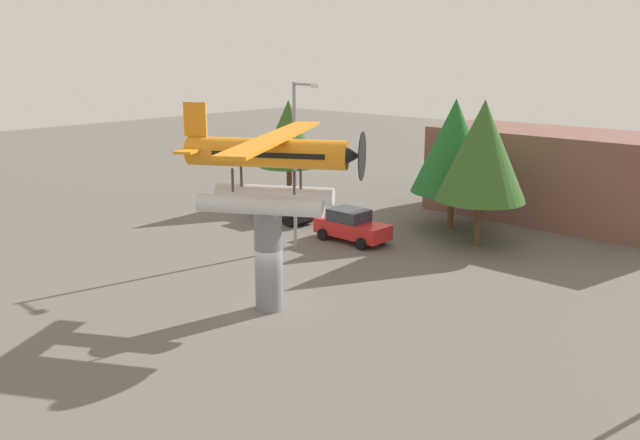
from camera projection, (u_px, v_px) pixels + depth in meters
ground_plane at (270, 309)px, 26.15m from camera, size 140.00×140.00×0.00m
display_pedestal at (269, 260)px, 25.64m from camera, size 1.10×1.10×4.14m
floatplane_monument at (270, 166)px, 24.68m from camera, size 7.05×9.55×4.00m
car_near_black at (283, 206)px, 39.74m from camera, size 4.20×2.02×1.76m
car_mid_red at (351, 225)px, 35.29m from camera, size 4.20×2.02×1.76m
streetlight_primary at (297, 155)px, 32.87m from camera, size 1.84×0.28×8.57m
storefront_building at (561, 176)px, 39.58m from camera, size 15.51×6.52×5.38m
tree_west at (289, 134)px, 42.91m from camera, size 3.94×3.94×6.98m
tree_east at (454, 146)px, 36.81m from camera, size 4.76×4.76×7.50m
tree_center_back at (483, 151)px, 33.51m from camera, size 4.69×4.69×7.68m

